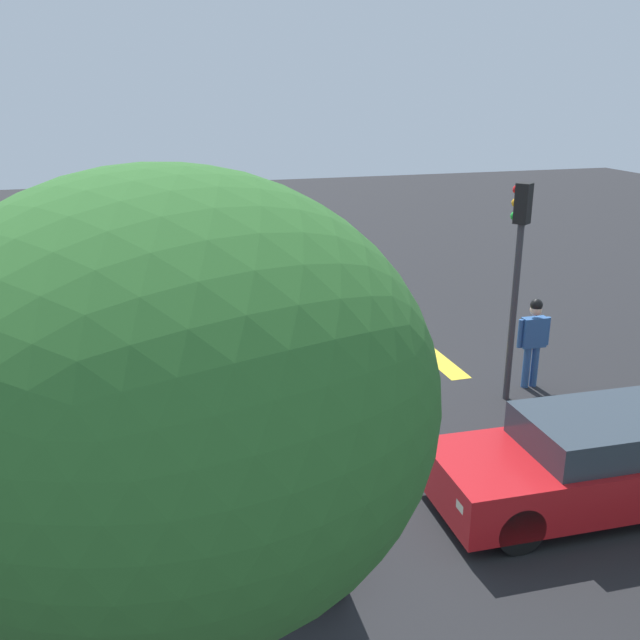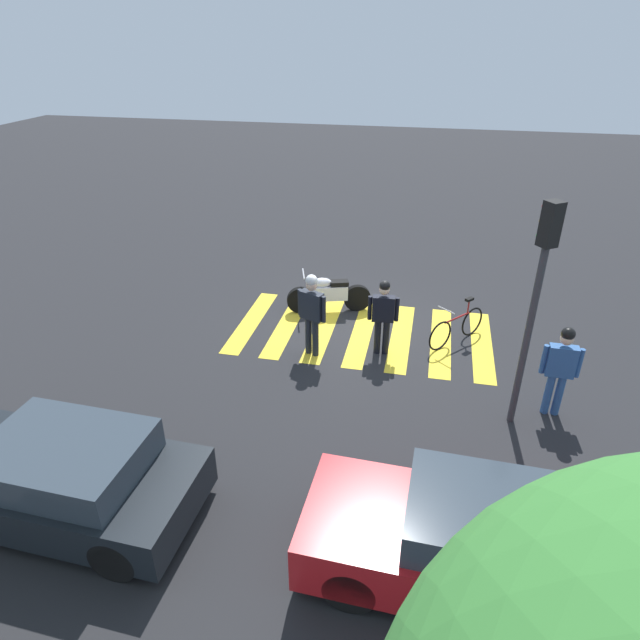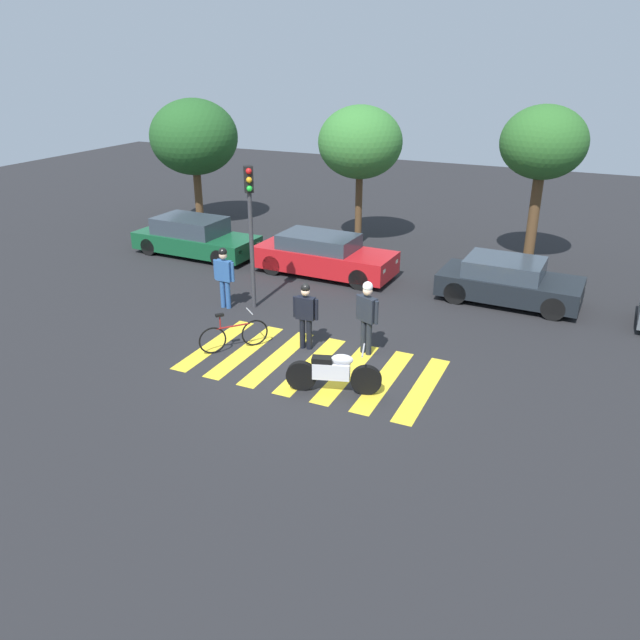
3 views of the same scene
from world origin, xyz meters
TOP-DOWN VIEW (x-y plane):
  - ground_plane at (0.00, 0.00)m, footprint 60.00×60.00m
  - police_motorcycle at (0.96, -0.92)m, footprint 2.03×0.85m
  - leaning_bicycle at (-2.11, -0.03)m, footprint 1.18×1.37m
  - officer_on_foot at (0.93, 1.13)m, footprint 0.65×0.38m
  - officer_by_motorcycle at (-0.52, 0.78)m, footprint 0.65×0.24m
  - pedestrian_bystander at (-3.79, 2.23)m, footprint 0.67×0.24m
  - crosswalk_stripes at (-0.00, 0.00)m, footprint 5.85×3.12m
  - car_green_compact at (-7.59, 6.14)m, footprint 4.58×1.94m
  - car_red_convertible at (-2.44, 6.06)m, footprint 4.64×1.87m
  - car_black_suv at (3.46, 6.11)m, footprint 4.07×1.98m
  - traffic_light_pole at (-3.07, 2.59)m, footprint 0.34×0.35m
  - street_tree_near at (-10.03, 9.96)m, footprint 3.56×3.56m
  - street_tree_mid at (-2.77, 9.96)m, footprint 3.06×3.06m
  - street_tree_far at (3.53, 9.96)m, footprint 2.76×2.76m

SIDE VIEW (x-z plane):
  - ground_plane at x=0.00m, z-range 0.00..0.00m
  - crosswalk_stripes at x=0.00m, z-range 0.00..0.01m
  - leaning_bicycle at x=-2.11m, z-range -0.12..0.88m
  - police_motorcycle at x=0.96m, z-range -0.06..0.99m
  - car_black_suv at x=3.46m, z-range -0.02..1.27m
  - car_green_compact at x=-7.59m, z-range -0.04..1.32m
  - car_red_convertible at x=-2.44m, z-range -0.02..1.33m
  - officer_by_motorcycle at x=-0.52m, z-range 0.12..1.84m
  - pedestrian_bystander at x=-3.79m, z-range 0.14..1.93m
  - officer_on_foot at x=0.93m, z-range 0.16..2.02m
  - traffic_light_pole at x=-3.07m, z-range 0.70..4.73m
  - street_tree_near at x=-10.03m, z-range 1.02..6.13m
  - street_tree_mid at x=-2.77m, z-range 1.22..6.30m
  - street_tree_far at x=3.53m, z-range 1.42..6.71m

